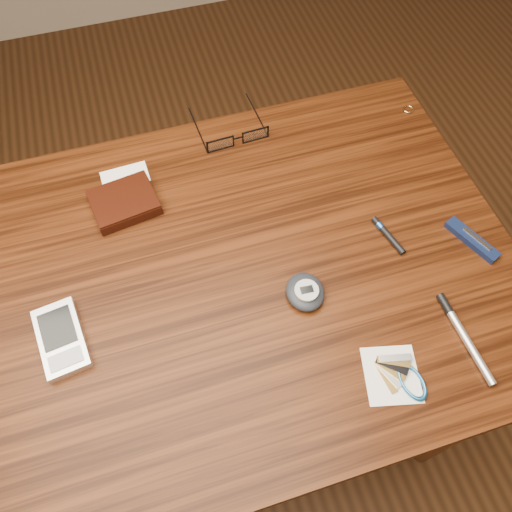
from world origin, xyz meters
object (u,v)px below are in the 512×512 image
object	(u,v)px
pda_phone	(61,338)
notepad_keys	(401,377)
desk	(222,301)
eyeglasses	(237,137)
wallet_and_card	(124,202)
silver_pen	(461,331)
pedometer	(305,292)
pocket_knife	(472,240)

from	to	relation	value
pda_phone	notepad_keys	world-z (taller)	pda_phone
desk	eyeglasses	bearing A→B (deg)	68.04
desk	wallet_and_card	bearing A→B (deg)	123.54
notepad_keys	silver_pen	size ratio (longest dim) A/B	0.68
pedometer	notepad_keys	xyz separation A→B (m)	(0.09, -0.17, -0.01)
eyeglasses	pda_phone	size ratio (longest dim) A/B	1.08
wallet_and_card	pedometer	world-z (taller)	pedometer
eyeglasses	pocket_knife	size ratio (longest dim) A/B	1.34
pda_phone	pocket_knife	bearing A→B (deg)	-2.00
wallet_and_card	pedometer	bearing A→B (deg)	-46.94
wallet_and_card	eyeglasses	size ratio (longest dim) A/B	1.09
pocket_knife	desk	bearing A→B (deg)	171.32
eyeglasses	pedometer	size ratio (longest dim) A/B	1.83
eyeglasses	pocket_knife	distance (m)	0.47
desk	notepad_keys	bearing A→B (deg)	-49.28
pocket_knife	silver_pen	size ratio (longest dim) A/B	0.66
eyeglasses	notepad_keys	size ratio (longest dim) A/B	1.31
pda_phone	silver_pen	world-z (taller)	pda_phone
pda_phone	pedometer	distance (m)	0.38
desk	eyeglasses	distance (m)	0.32
notepad_keys	pocket_knife	xyz separation A→B (m)	(0.22, 0.18, 0.00)
wallet_and_card	pda_phone	size ratio (longest dim) A/B	1.17
eyeglasses	pda_phone	world-z (taller)	eyeglasses
desk	silver_pen	bearing A→B (deg)	-32.21
eyeglasses	desk	bearing A→B (deg)	-111.96
pedometer	pocket_knife	bearing A→B (deg)	2.27
pedometer	desk	bearing A→B (deg)	147.65
pedometer	notepad_keys	world-z (taller)	pedometer
desk	wallet_and_card	world-z (taller)	wallet_and_card
eyeglasses	notepad_keys	bearing A→B (deg)	-79.00
pedometer	pda_phone	bearing A→B (deg)	174.56
pocket_knife	pda_phone	bearing A→B (deg)	178.00
pedometer	pocket_knife	distance (m)	0.31
eyeglasses	pedometer	bearing A→B (deg)	-88.02
pedometer	notepad_keys	bearing A→B (deg)	-62.13
wallet_and_card	silver_pen	world-z (taller)	wallet_and_card
pedometer	silver_pen	distance (m)	0.24
notepad_keys	silver_pen	world-z (taller)	silver_pen
silver_pen	pedometer	bearing A→B (deg)	147.87
silver_pen	pocket_knife	bearing A→B (deg)	54.85
desk	pda_phone	distance (m)	0.28
pda_phone	pocket_knife	xyz separation A→B (m)	(0.69, -0.02, -0.00)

